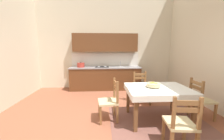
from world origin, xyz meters
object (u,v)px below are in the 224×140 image
object	(u,v)px
dining_table	(158,93)
fruit_bowl	(153,85)
dining_chair_window_side	(201,100)
dining_chair_camera_side	(181,124)
dining_chair_tv_side	(110,101)
kitchen_cabinetry	(105,68)
dining_chair_kitchen_side	(141,89)

from	to	relation	value
dining_table	fruit_bowl	bearing A→B (deg)	163.70
dining_chair_window_side	dining_chair_camera_side	size ratio (longest dim) A/B	1.00
dining_chair_window_side	dining_chair_tv_side	bearing A→B (deg)	178.26
dining_chair_tv_side	dining_chair_camera_side	world-z (taller)	same
dining_chair_window_side	fruit_bowl	xyz separation A→B (m)	(-1.12, 0.02, 0.37)
kitchen_cabinetry	fruit_bowl	distance (m)	2.69
dining_chair_window_side	dining_chair_camera_side	world-z (taller)	same
dining_chair_kitchen_side	dining_chair_tv_side	bearing A→B (deg)	-137.76
fruit_bowl	kitchen_cabinetry	bearing A→B (deg)	112.44
dining_chair_camera_side	dining_table	bearing A→B (deg)	89.90
dining_chair_camera_side	fruit_bowl	distance (m)	1.02
fruit_bowl	dining_chair_window_side	bearing A→B (deg)	-0.98
dining_chair_tv_side	dining_table	bearing A→B (deg)	-3.91
dining_chair_window_side	fruit_bowl	size ratio (longest dim) A/B	3.10
dining_table	dining_chair_kitchen_side	bearing A→B (deg)	94.96
dining_chair_tv_side	dining_chair_camera_side	size ratio (longest dim) A/B	1.00
dining_chair_tv_side	dining_chair_kitchen_side	distance (m)	1.32
dining_table	dining_chair_tv_side	distance (m)	1.08
dining_chair_kitchen_side	fruit_bowl	xyz separation A→B (m)	(-0.01, -0.93, 0.37)
kitchen_cabinetry	fruit_bowl	bearing A→B (deg)	-67.56
kitchen_cabinetry	dining_chair_window_side	xyz separation A→B (m)	(2.15, -2.50, -0.41)
kitchen_cabinetry	dining_chair_tv_side	distance (m)	2.47
kitchen_cabinetry	dining_table	size ratio (longest dim) A/B	2.05
dining_chair_kitchen_side	fruit_bowl	bearing A→B (deg)	-90.81
kitchen_cabinetry	dining_chair_tv_side	size ratio (longest dim) A/B	2.99
dining_chair_kitchen_side	dining_chair_window_side	bearing A→B (deg)	-40.61
dining_chair_window_side	dining_chair_tv_side	size ratio (longest dim) A/B	1.00
kitchen_cabinetry	dining_chair_window_side	world-z (taller)	kitchen_cabinetry
dining_table	dining_chair_window_side	distance (m)	1.04
dining_table	dining_chair_kitchen_side	world-z (taller)	dining_chair_kitchen_side
kitchen_cabinetry	fruit_bowl	size ratio (longest dim) A/B	9.27
dining_chair_window_side	dining_table	bearing A→B (deg)	-179.49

